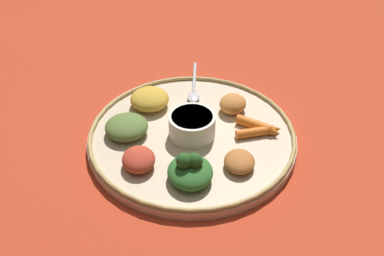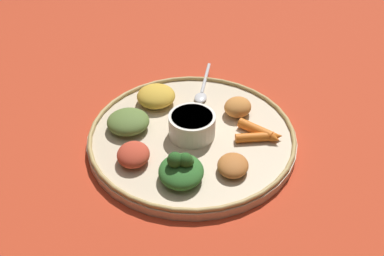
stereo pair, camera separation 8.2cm
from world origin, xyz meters
name	(u,v)px [view 1 (the left image)]	position (x,y,z in m)	size (l,w,h in m)	color
ground_plane	(192,141)	(0.00, 0.00, 0.00)	(2.40, 2.40, 0.00)	#B7381E
platter	(192,138)	(0.00, 0.00, 0.01)	(0.37, 0.37, 0.02)	#C6B293
platter_rim	(192,133)	(0.00, 0.00, 0.02)	(0.37, 0.37, 0.01)	tan
center_bowl	(192,125)	(0.00, 0.00, 0.04)	(0.08, 0.08, 0.04)	silver
spoon	(194,89)	(0.00, 0.14, 0.02)	(0.02, 0.15, 0.01)	silver
greens_pile	(190,170)	(0.00, -0.11, 0.04)	(0.08, 0.09, 0.05)	#2D6628
carrot_near_spoon	(258,132)	(0.12, 0.00, 0.02)	(0.08, 0.04, 0.02)	orange
carrot_outer	(257,125)	(0.12, 0.02, 0.02)	(0.08, 0.05, 0.02)	orange
mound_chickpea	(239,161)	(0.08, -0.08, 0.03)	(0.06, 0.05, 0.02)	#B2662D
mound_squash	(233,104)	(0.07, 0.07, 0.03)	(0.05, 0.05, 0.03)	#C67A38
mound_lentil_yellow	(150,99)	(-0.08, 0.08, 0.03)	(0.07, 0.07, 0.03)	gold
mound_collards	(127,126)	(-0.12, 0.00, 0.03)	(0.08, 0.08, 0.03)	#567033
mound_berbere_red	(139,159)	(-0.08, -0.08, 0.03)	(0.06, 0.05, 0.03)	#B73D28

